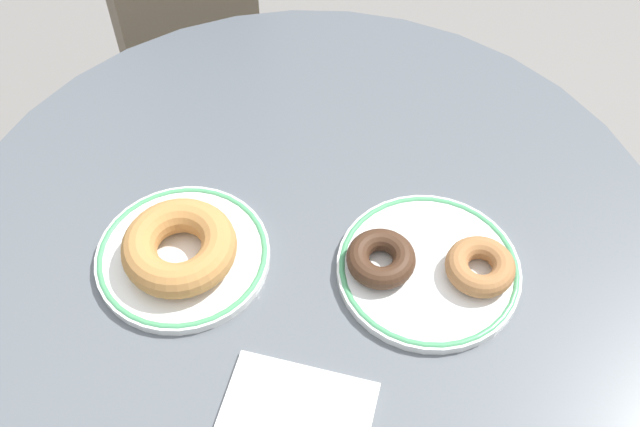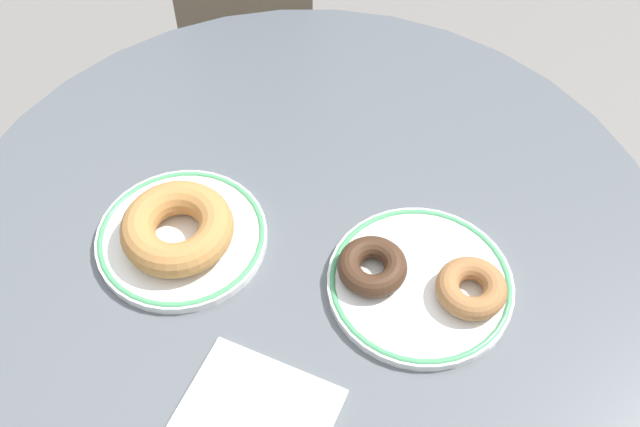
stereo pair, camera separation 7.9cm
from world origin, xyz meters
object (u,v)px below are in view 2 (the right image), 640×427
at_px(plate_left, 182,237).
at_px(donut_chocolate, 372,266).
at_px(plate_right, 420,283).
at_px(donut_cinnamon, 471,288).
at_px(donut_old_fashioned, 177,228).
at_px(cafe_table, 308,332).

relative_size(plate_left, donut_chocolate, 2.56).
height_order(plate_right, donut_cinnamon, donut_cinnamon).
bearing_deg(donut_old_fashioned, plate_right, 5.01).
xyz_separation_m(plate_left, donut_cinnamon, (0.31, 0.01, 0.02)).
distance_m(cafe_table, plate_left, 0.24).
xyz_separation_m(cafe_table, donut_old_fashioned, (-0.13, -0.04, 0.23)).
relative_size(plate_right, donut_chocolate, 2.68).
relative_size(plate_right, donut_cinnamon, 2.68).
xyz_separation_m(donut_old_fashioned, donut_chocolate, (0.20, 0.02, -0.01)).
height_order(cafe_table, donut_cinnamon, donut_cinnamon).
xyz_separation_m(plate_left, donut_chocolate, (0.21, 0.01, 0.02)).
relative_size(cafe_table, donut_chocolate, 11.25).
height_order(plate_right, donut_old_fashioned, donut_old_fashioned).
distance_m(cafe_table, donut_chocolate, 0.24).
bearing_deg(plate_left, donut_old_fashioned, -79.99).
distance_m(plate_left, plate_right, 0.26).
height_order(plate_right, donut_chocolate, donut_chocolate).
bearing_deg(donut_old_fashioned, donut_cinnamon, 3.76).
relative_size(plate_left, plate_right, 0.96).
relative_size(plate_left, donut_cinnamon, 2.56).
xyz_separation_m(cafe_table, plate_right, (0.13, -0.02, 0.20)).
bearing_deg(donut_chocolate, donut_old_fashioned, -175.32).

